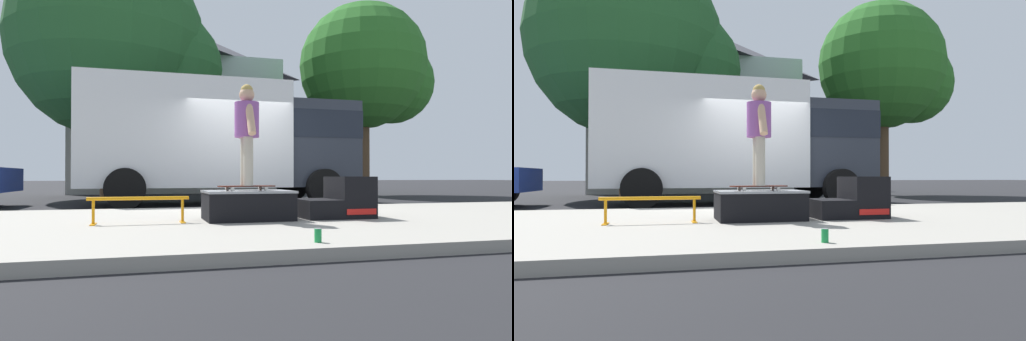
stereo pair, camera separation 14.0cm
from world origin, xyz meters
TOP-DOWN VIEW (x-y plane):
  - ground_plane at (0.00, 0.00)m, footprint 140.00×140.00m
  - sidewalk_slab at (0.00, -3.00)m, footprint 50.00×5.00m
  - skate_box at (-0.84, -3.07)m, footprint 1.19×0.79m
  - kicker_ramp at (0.54, -3.07)m, footprint 1.01×0.72m
  - grind_rail at (-2.27, -3.18)m, footprint 1.24×0.28m
  - skateboard at (-0.85, -3.08)m, footprint 0.80×0.34m
  - skater_kid at (-0.85, -3.08)m, footprint 0.34×0.71m
  - soda_can at (-0.70, -5.20)m, footprint 0.07×0.07m
  - box_truck at (-0.22, 2.20)m, footprint 6.91×2.63m
  - street_tree_main at (-2.93, 6.27)m, footprint 6.95×6.32m
  - street_tree_neighbour at (6.13, 6.01)m, footprint 5.23×4.75m
  - house_behind at (-0.60, 13.27)m, footprint 9.54×8.23m

SIDE VIEW (x-z plane):
  - ground_plane at x=0.00m, z-range 0.00..0.00m
  - sidewalk_slab at x=0.00m, z-range 0.00..0.12m
  - soda_can at x=-0.70m, z-range 0.12..0.25m
  - skate_box at x=-0.84m, z-range 0.13..0.53m
  - kicker_ramp at x=0.54m, z-range 0.07..0.66m
  - grind_rail at x=-2.27m, z-range 0.20..0.54m
  - skateboard at x=-0.85m, z-range 0.54..0.61m
  - skater_kid at x=-0.85m, z-range 0.71..2.10m
  - box_truck at x=-0.22m, z-range 0.18..3.23m
  - house_behind at x=-0.60m, z-range 0.04..8.44m
  - street_tree_neighbour at x=6.13m, z-range 1.12..8.40m
  - street_tree_main at x=-2.93m, z-range 0.82..9.15m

